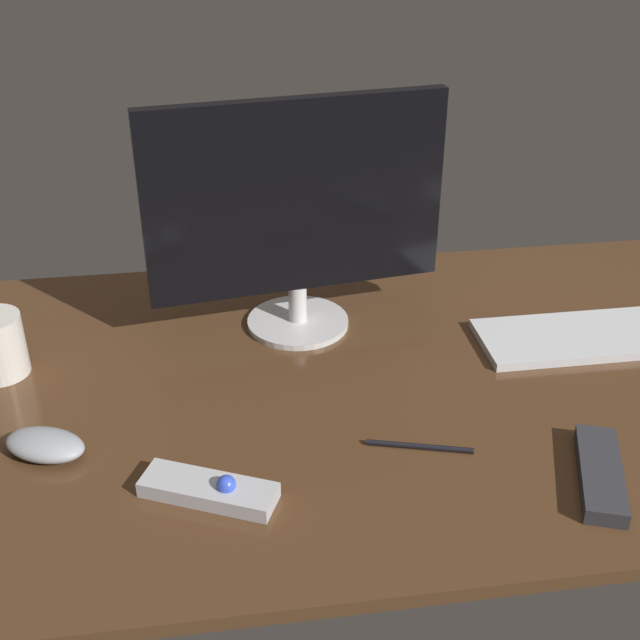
# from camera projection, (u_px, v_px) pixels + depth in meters

# --- Properties ---
(desk) EXTENTS (1.40, 0.84, 0.02)m
(desk) POSITION_uv_depth(u_px,v_px,m) (370.00, 384.00, 1.27)
(desk) COLOR #4C301C
(desk) RESTS_ON ground
(monitor) EXTENTS (0.48, 0.17, 0.39)m
(monitor) POSITION_uv_depth(u_px,v_px,m) (296.00, 210.00, 1.30)
(monitor) COLOR silver
(monitor) RESTS_ON desk
(keyboard) EXTENTS (0.37, 0.14, 0.01)m
(keyboard) POSITION_uv_depth(u_px,v_px,m) (592.00, 336.00, 1.36)
(keyboard) COLOR silver
(keyboard) RESTS_ON desk
(computer_mouse) EXTENTS (0.13, 0.11, 0.03)m
(computer_mouse) POSITION_uv_depth(u_px,v_px,m) (45.00, 445.00, 1.10)
(computer_mouse) COLOR #999EA5
(computer_mouse) RESTS_ON desk
(media_remote) EXTENTS (0.18, 0.12, 0.04)m
(media_remote) POSITION_uv_depth(u_px,v_px,m) (210.00, 490.00, 1.03)
(media_remote) COLOR #B7B7BC
(media_remote) RESTS_ON desk
(tv_remote) EXTENTS (0.11, 0.18, 0.02)m
(tv_remote) POSITION_uv_depth(u_px,v_px,m) (600.00, 474.00, 1.06)
(tv_remote) COLOR #2D2D33
(tv_remote) RESTS_ON desk
(pen) EXTENTS (0.14, 0.05, 0.01)m
(pen) POSITION_uv_depth(u_px,v_px,m) (419.00, 446.00, 1.12)
(pen) COLOR black
(pen) RESTS_ON desk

